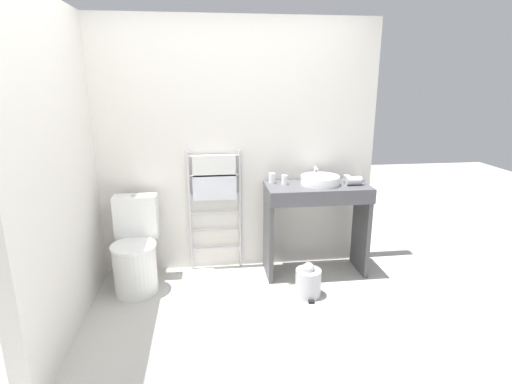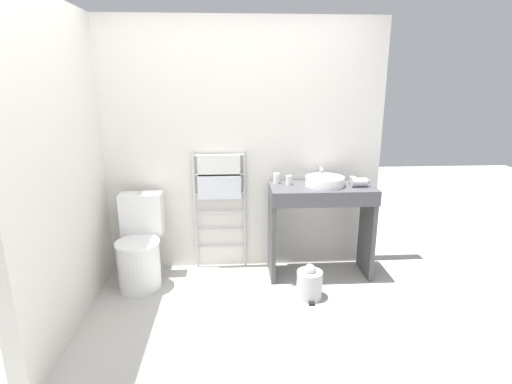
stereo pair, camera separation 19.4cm
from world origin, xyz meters
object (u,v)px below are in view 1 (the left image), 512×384
object	(u,v)px
towel_radiator	(215,186)
trash_bin	(308,282)
cup_near_wall	(272,178)
sink_basin	(320,180)
cup_near_edge	(284,180)
hair_dryer	(354,180)
toilet	(136,253)

from	to	relation	value
towel_radiator	trash_bin	xyz separation A→B (m)	(0.78, -0.63, -0.72)
cup_near_wall	trash_bin	size ratio (longest dim) A/B	0.30
sink_basin	trash_bin	world-z (taller)	sink_basin
cup_near_edge	trash_bin	distance (m)	0.95
cup_near_wall	cup_near_edge	size ratio (longest dim) A/B	1.07
towel_radiator	hair_dryer	bearing A→B (deg)	-9.80
hair_dryer	cup_near_edge	bearing A→B (deg)	172.24
toilet	sink_basin	world-z (taller)	sink_basin
hair_dryer	toilet	bearing A→B (deg)	-177.95
toilet	towel_radiator	distance (m)	0.94
sink_basin	trash_bin	xyz separation A→B (m)	(-0.20, -0.45, -0.80)
sink_basin	hair_dryer	bearing A→B (deg)	-7.62
towel_radiator	cup_near_edge	size ratio (longest dim) A/B	13.55
trash_bin	towel_radiator	bearing A→B (deg)	141.03
towel_radiator	cup_near_wall	distance (m)	0.55
cup_near_wall	trash_bin	distance (m)	1.01
towel_radiator	trash_bin	size ratio (longest dim) A/B	3.79
hair_dryer	cup_near_wall	bearing A→B (deg)	168.20
towel_radiator	trash_bin	distance (m)	1.24
sink_basin	cup_near_edge	bearing A→B (deg)	172.11
towel_radiator	hair_dryer	distance (m)	1.31
trash_bin	cup_near_edge	bearing A→B (deg)	104.69
cup_near_edge	hair_dryer	xyz separation A→B (m)	(0.64, -0.09, -0.00)
toilet	sink_basin	bearing A→B (deg)	3.84
hair_dryer	trash_bin	distance (m)	1.03
towel_radiator	cup_near_wall	bearing A→B (deg)	-7.00
sink_basin	hair_dryer	xyz separation A→B (m)	(0.31, -0.04, -0.00)
trash_bin	hair_dryer	bearing A→B (deg)	38.29
toilet	cup_near_edge	size ratio (longest dim) A/B	9.47
sink_basin	trash_bin	distance (m)	0.94
towel_radiator	sink_basin	distance (m)	1.00
sink_basin	cup_near_wall	distance (m)	0.45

